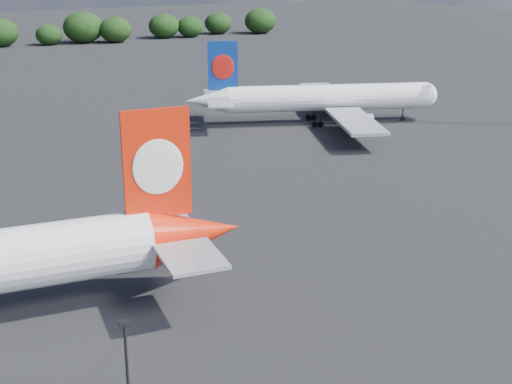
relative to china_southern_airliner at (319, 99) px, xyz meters
name	(u,v)px	position (x,y,z in m)	size (l,w,h in m)	color
china_southern_airliner	(319,99)	(0.00, 0.00, 0.00)	(40.21, 38.65, 13.53)	white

